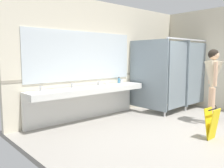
% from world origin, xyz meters
% --- Properties ---
extents(ground_plane, '(5.81, 5.51, 0.10)m').
position_xyz_m(ground_plane, '(0.00, 0.00, -0.05)').
color(ground_plane, gray).
extents(wall_back, '(5.81, 0.12, 2.96)m').
position_xyz_m(wall_back, '(0.00, 2.52, 1.48)').
color(wall_back, beige).
rests_on(wall_back, ground_plane).
extents(wall_back_tile_band, '(5.81, 0.01, 0.06)m').
position_xyz_m(wall_back_tile_band, '(0.00, 2.45, 1.05)').
color(wall_back_tile_band, '#9E937F').
rests_on(wall_back_tile_band, wall_back).
extents(vanity_counter, '(3.12, 0.55, 0.94)m').
position_xyz_m(vanity_counter, '(-0.98, 2.25, 0.60)').
color(vanity_counter, silver).
rests_on(vanity_counter, ground_plane).
extents(mirror_panel, '(3.02, 0.02, 1.19)m').
position_xyz_m(mirror_panel, '(-0.98, 2.45, 1.56)').
color(mirror_panel, silver).
rests_on(mirror_panel, wall_back).
extents(bathroom_stalls, '(2.04, 1.34, 2.04)m').
position_xyz_m(bathroom_stalls, '(1.67, 1.58, 1.07)').
color(bathroom_stalls, gray).
rests_on(bathroom_stalls, ground_plane).
extents(person_standing, '(0.56, 0.56, 1.72)m').
position_xyz_m(person_standing, '(1.01, 0.12, 1.10)').
color(person_standing, '#DBAD89').
rests_on(person_standing, ground_plane).
extents(handbag, '(0.25, 0.12, 0.37)m').
position_xyz_m(handbag, '(1.31, 0.18, 0.13)').
color(handbag, '#3F2D1E').
rests_on(handbag, ground_plane).
extents(soap_dispenser, '(0.07, 0.07, 0.18)m').
position_xyz_m(soap_dispenser, '(0.12, 2.33, 0.90)').
color(soap_dispenser, teal).
rests_on(soap_dispenser, vanity_counter).
extents(paper_cup, '(0.07, 0.07, 0.08)m').
position_xyz_m(paper_cup, '(-0.51, 2.12, 0.86)').
color(paper_cup, white).
rests_on(paper_cup, vanity_counter).
extents(wet_floor_sign, '(0.28, 0.19, 0.59)m').
position_xyz_m(wet_floor_sign, '(-0.04, -0.41, 0.30)').
color(wet_floor_sign, yellow).
rests_on(wet_floor_sign, ground_plane).
extents(floor_drain_cover, '(0.14, 0.14, 0.01)m').
position_xyz_m(floor_drain_cover, '(0.02, -0.24, 0.00)').
color(floor_drain_cover, '#B7BABF').
rests_on(floor_drain_cover, ground_plane).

